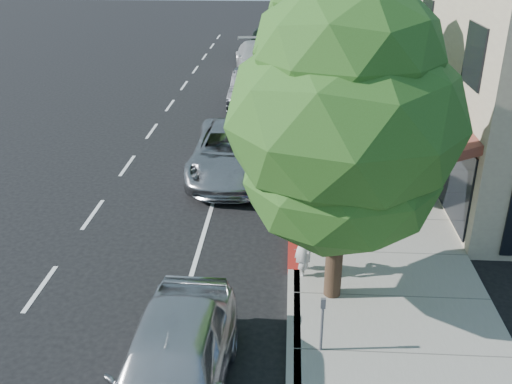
# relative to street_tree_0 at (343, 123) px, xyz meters

# --- Properties ---
(ground) EXTENTS (120.00, 120.00, 0.00)m
(ground) POSITION_rel_street_tree_0_xyz_m (-0.90, 2.00, -4.37)
(ground) COLOR black
(ground) RESTS_ON ground
(sidewalk) EXTENTS (4.60, 56.00, 0.15)m
(sidewalk) POSITION_rel_street_tree_0_xyz_m (1.40, 10.00, -4.29)
(sidewalk) COLOR gray
(sidewalk) RESTS_ON ground
(curb) EXTENTS (0.30, 56.00, 0.15)m
(curb) POSITION_rel_street_tree_0_xyz_m (-0.90, 10.00, -4.29)
(curb) COLOR #9E998E
(curb) RESTS_ON ground
(curb_red_segment) EXTENTS (0.32, 4.00, 0.15)m
(curb_red_segment) POSITION_rel_street_tree_0_xyz_m (-0.90, 3.00, -4.29)
(curb_red_segment) COLOR maroon
(curb_red_segment) RESTS_ON ground
(storefront_building) EXTENTS (10.00, 36.00, 7.00)m
(storefront_building) POSITION_rel_street_tree_0_xyz_m (8.70, 20.00, -0.87)
(storefront_building) COLOR #B8AC8D
(storefront_building) RESTS_ON ground
(street_tree_0) EXTENTS (5.03, 5.03, 7.28)m
(street_tree_0) POSITION_rel_street_tree_0_xyz_m (0.00, 0.00, 0.00)
(street_tree_0) COLOR black
(street_tree_0) RESTS_ON ground
(street_tree_1) EXTENTS (4.70, 4.70, 7.55)m
(street_tree_1) POSITION_rel_street_tree_0_xyz_m (0.00, 6.00, 0.27)
(street_tree_1) COLOR black
(street_tree_1) RESTS_ON ground
(street_tree_2) EXTENTS (4.88, 4.88, 6.77)m
(street_tree_2) POSITION_rel_street_tree_0_xyz_m (-0.00, 12.00, -0.36)
(street_tree_2) COLOR black
(street_tree_2) RESTS_ON ground
(street_tree_3) EXTENTS (4.77, 4.77, 7.31)m
(street_tree_3) POSITION_rel_street_tree_0_xyz_m (0.00, 18.00, 0.08)
(street_tree_3) COLOR black
(street_tree_3) RESTS_ON ground
(cyclist) EXTENTS (0.56, 0.76, 1.93)m
(cyclist) POSITION_rel_street_tree_0_xyz_m (-0.65, 0.92, -3.40)
(cyclist) COLOR silver
(cyclist) RESTS_ON ground
(bicycle) EXTENTS (1.86, 0.65, 0.98)m
(bicycle) POSITION_rel_street_tree_0_xyz_m (-1.30, 4.56, -3.88)
(bicycle) COLOR navy
(bicycle) RESTS_ON ground
(silver_suv) EXTENTS (2.91, 6.17, 1.70)m
(silver_suv) POSITION_rel_street_tree_0_xyz_m (-3.10, 7.50, -3.52)
(silver_suv) COLOR #A1A1A6
(silver_suv) RESTS_ON ground
(dark_sedan) EXTENTS (1.91, 5.03, 1.64)m
(dark_sedan) POSITION_rel_street_tree_0_xyz_m (-3.10, 16.50, -3.55)
(dark_sedan) COLOR black
(dark_sedan) RESTS_ON ground
(white_pickup) EXTENTS (3.37, 6.56, 1.82)m
(white_pickup) POSITION_rel_street_tree_0_xyz_m (-3.10, 23.00, -3.46)
(white_pickup) COLOR #BBBBBB
(white_pickup) RESTS_ON ground
(dark_suv_far) EXTENTS (2.43, 5.19, 1.72)m
(dark_suv_far) POSITION_rel_street_tree_0_xyz_m (-3.10, 29.79, -3.51)
(dark_suv_far) COLOR black
(dark_suv_far) RESTS_ON ground
(near_car_a) EXTENTS (2.14, 5.06, 1.71)m
(near_car_a) POSITION_rel_street_tree_0_xyz_m (-3.10, -3.50, -3.52)
(near_car_a) COLOR #B7B8BD
(near_car_a) RESTS_ON ground
(pedestrian) EXTENTS (0.78, 0.63, 1.53)m
(pedestrian) POSITION_rel_street_tree_0_xyz_m (0.89, 10.36, -3.45)
(pedestrian) COLOR black
(pedestrian) RESTS_ON sidewalk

